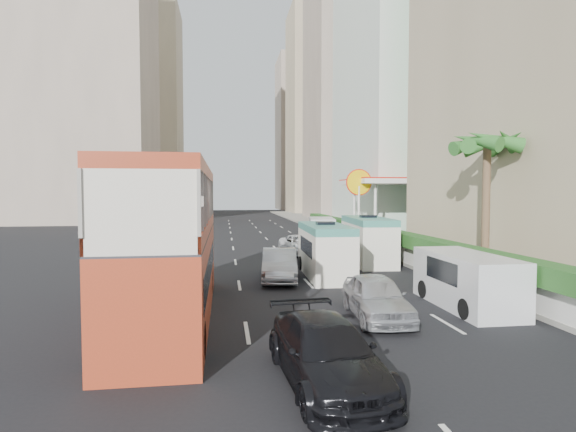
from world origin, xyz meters
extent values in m
plane|color=black|center=(0.00, 0.00, 0.00)|extent=(200.00, 200.00, 0.00)
cube|color=#B13A1E|center=(-6.00, 0.00, 2.53)|extent=(2.50, 11.00, 5.06)
imported|color=#BABCC1|center=(-1.65, 5.92, 0.00)|extent=(2.10, 4.73, 1.51)
imported|color=#BABCC1|center=(0.77, -1.07, 0.00)|extent=(1.98, 4.37, 1.46)
imported|color=black|center=(-2.06, -5.88, 0.00)|extent=(2.33, 4.92, 1.39)
imported|color=silver|center=(0.92, 15.01, 0.00)|extent=(2.64, 4.90, 1.31)
cube|color=silver|center=(0.79, 6.74, 1.31)|extent=(2.18, 5.97, 2.62)
cube|color=silver|center=(4.32, 10.70, 1.37)|extent=(2.50, 6.30, 2.74)
cube|color=silver|center=(4.55, -0.07, 0.98)|extent=(1.99, 4.92, 1.96)
cube|color=silver|center=(4.19, 23.00, 1.02)|extent=(2.84, 5.38, 2.05)
cube|color=#99968C|center=(9.00, 25.00, 0.09)|extent=(6.00, 120.00, 0.18)
cube|color=silver|center=(6.20, 14.00, 0.68)|extent=(0.30, 44.00, 1.00)
cube|color=#2D6626|center=(6.20, 14.00, 1.53)|extent=(1.10, 44.00, 0.70)
cylinder|color=brown|center=(7.80, 4.00, 3.38)|extent=(0.36, 0.36, 6.40)
cube|color=silver|center=(10.00, 23.00, 2.75)|extent=(6.50, 8.00, 5.50)
cube|color=#B39F8D|center=(18.00, 58.00, 25.00)|extent=(16.00, 16.00, 50.00)
cube|color=#C0AD89|center=(17.00, 82.00, 22.00)|extent=(14.00, 14.00, 44.00)
cube|color=#B39F8D|center=(17.00, 104.00, 20.00)|extent=(14.00, 14.00, 40.00)
cube|color=#B39F8D|center=(-24.00, 55.00, 26.00)|extent=(18.00, 18.00, 52.00)
cube|color=#C0AD89|center=(-22.00, 90.00, 23.00)|extent=(16.00, 16.00, 46.00)
camera|label=1|loc=(-4.25, -15.33, 4.17)|focal=28.00mm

